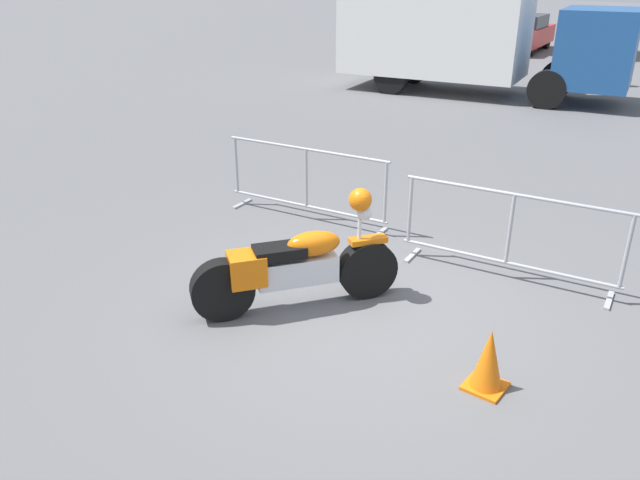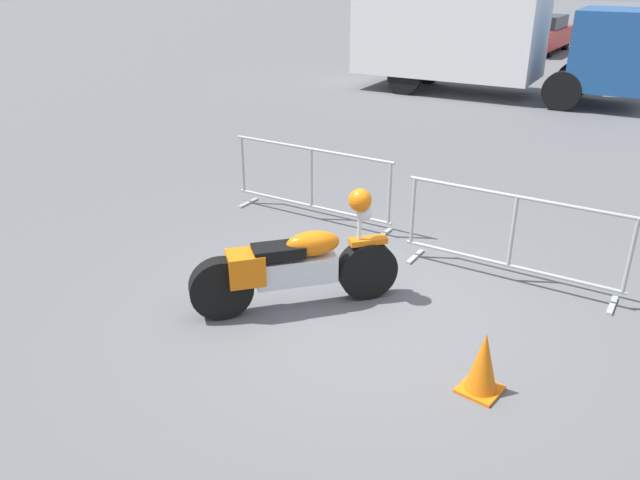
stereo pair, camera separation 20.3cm
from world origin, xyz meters
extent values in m
plane|color=#5B5B5E|center=(0.00, 0.00, 0.00)|extent=(120.00, 120.00, 0.00)
cylinder|color=black|center=(-0.11, 0.35, 0.33)|extent=(0.53, 0.65, 0.66)
cylinder|color=black|center=(-1.03, -0.97, 0.33)|extent=(0.53, 0.65, 0.66)
cube|color=silver|center=(-0.57, -0.31, 0.44)|extent=(0.70, 0.86, 0.29)
ellipsoid|color=orange|center=(-0.46, -0.16, 0.73)|extent=(0.55, 0.63, 0.27)
cube|color=black|center=(-0.67, -0.47, 0.68)|extent=(0.55, 0.61, 0.12)
cube|color=orange|center=(-0.88, -0.76, 0.54)|extent=(0.49, 0.50, 0.33)
cube|color=orange|center=(-0.11, 0.35, 0.68)|extent=(0.36, 0.42, 0.06)
cylinder|color=silver|center=(-0.17, 0.26, 0.82)|extent=(0.06, 0.06, 0.47)
sphere|color=silver|center=(-0.14, 0.30, 1.01)|extent=(0.17, 0.17, 0.17)
sphere|color=orange|center=(-0.17, 0.26, 1.16)|extent=(0.25, 0.25, 0.25)
cylinder|color=#9EA0A5|center=(-2.08, 1.71, 1.05)|extent=(2.55, 0.39, 0.04)
cylinder|color=#9EA0A5|center=(-2.08, 1.71, 0.20)|extent=(2.55, 0.39, 0.04)
cylinder|color=#9EA0A5|center=(-3.30, 1.54, 0.62)|extent=(0.05, 0.05, 0.85)
cylinder|color=#9EA0A5|center=(-2.08, 1.71, 0.62)|extent=(0.05, 0.05, 0.85)
cylinder|color=#9EA0A5|center=(-0.85, 1.88, 0.62)|extent=(0.05, 0.05, 0.85)
cube|color=#9EA0A5|center=(-3.23, 1.55, 0.01)|extent=(0.12, 0.44, 0.03)
cube|color=#9EA0A5|center=(-0.92, 1.87, 0.01)|extent=(0.12, 0.44, 0.03)
cylinder|color=#9EA0A5|center=(0.94, 1.71, 1.05)|extent=(2.55, 0.39, 0.04)
cylinder|color=#9EA0A5|center=(0.94, 1.71, 0.20)|extent=(2.55, 0.39, 0.04)
cylinder|color=#9EA0A5|center=(-0.28, 1.54, 0.62)|extent=(0.05, 0.05, 0.85)
cylinder|color=#9EA0A5|center=(0.94, 1.71, 0.62)|extent=(0.05, 0.05, 0.85)
cylinder|color=#9EA0A5|center=(2.16, 1.88, 0.62)|extent=(0.05, 0.05, 0.85)
cube|color=#9EA0A5|center=(-0.21, 1.55, 0.01)|extent=(0.12, 0.44, 0.03)
cube|color=#9EA0A5|center=(2.10, 1.87, 0.01)|extent=(0.12, 0.44, 0.03)
cube|color=white|center=(-5.46, 11.62, 1.73)|extent=(5.33, 3.15, 2.50)
cube|color=#1E4C8C|center=(-1.23, 12.38, 1.43)|extent=(2.16, 2.47, 1.90)
cylinder|color=black|center=(-2.32, 13.17, 0.48)|extent=(0.99, 0.45, 0.96)
cylinder|color=black|center=(-1.97, 11.26, 0.48)|extent=(0.99, 0.45, 0.96)
cylinder|color=black|center=(-6.47, 12.42, 0.48)|extent=(0.99, 0.45, 0.96)
cylinder|color=black|center=(-6.13, 10.51, 0.48)|extent=(0.99, 0.45, 0.96)
cube|color=tan|center=(-9.75, 21.84, 0.59)|extent=(2.21, 4.34, 0.68)
cube|color=#1E232B|center=(-9.73, 21.69, 1.17)|extent=(1.82, 2.31, 0.48)
cylinder|color=black|center=(-10.62, 23.07, 0.31)|extent=(0.29, 0.64, 0.62)
cylinder|color=black|center=(-9.21, 23.25, 0.31)|extent=(0.29, 0.64, 0.62)
cylinder|color=black|center=(-10.29, 20.43, 0.31)|extent=(0.29, 0.64, 0.62)
cylinder|color=black|center=(-8.87, 20.61, 0.31)|extent=(0.29, 0.64, 0.62)
cube|color=#B21E19|center=(-6.70, 21.69, 0.61)|extent=(2.27, 4.47, 0.70)
cube|color=#1E232B|center=(-6.68, 21.54, 1.20)|extent=(1.87, 2.38, 0.50)
cylinder|color=black|center=(-7.60, 22.96, 0.32)|extent=(0.30, 0.66, 0.64)
cylinder|color=black|center=(-6.15, 23.14, 0.32)|extent=(0.30, 0.66, 0.64)
cylinder|color=black|center=(-7.26, 20.24, 0.32)|extent=(0.30, 0.66, 0.64)
cylinder|color=black|center=(-5.80, 20.43, 0.32)|extent=(0.30, 0.66, 0.64)
cube|color=white|center=(-3.66, 22.16, 0.63)|extent=(2.36, 4.64, 0.72)
cube|color=#1E232B|center=(-3.64, 22.01, 1.25)|extent=(1.94, 2.47, 0.52)
cylinder|color=black|center=(-4.59, 23.48, 0.33)|extent=(0.31, 0.69, 0.66)
cylinder|color=black|center=(-3.08, 23.67, 0.33)|extent=(0.31, 0.69, 0.66)
cylinder|color=black|center=(-4.23, 20.65, 0.33)|extent=(0.31, 0.69, 0.66)
cylinder|color=black|center=(-2.72, 20.85, 0.33)|extent=(0.31, 0.69, 0.66)
cylinder|color=#262838|center=(-1.66, 15.48, 0.42)|extent=(0.33, 0.33, 0.85)
cylinder|color=beige|center=(-1.66, 15.48, 1.16)|extent=(0.47, 0.47, 0.62)
sphere|color=tan|center=(-1.66, 15.48, 1.58)|extent=(0.22, 0.22, 0.22)
cube|color=orange|center=(1.65, -0.39, 0.01)|extent=(0.34, 0.34, 0.03)
cone|color=orange|center=(1.65, -0.39, 0.31)|extent=(0.28, 0.28, 0.56)
camera|label=1|loc=(3.25, -4.84, 3.44)|focal=35.00mm
camera|label=2|loc=(3.41, -4.71, 3.44)|focal=35.00mm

